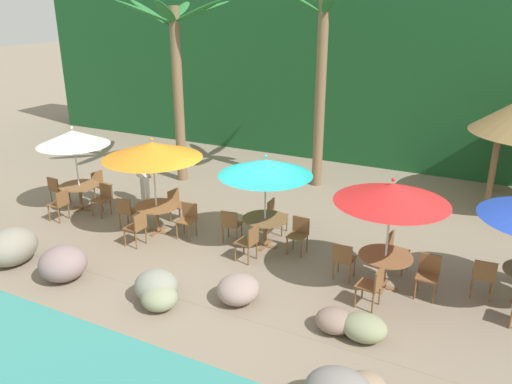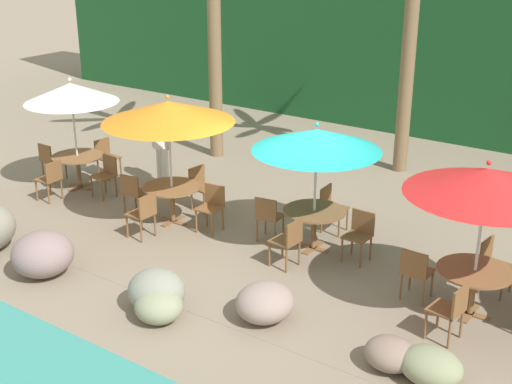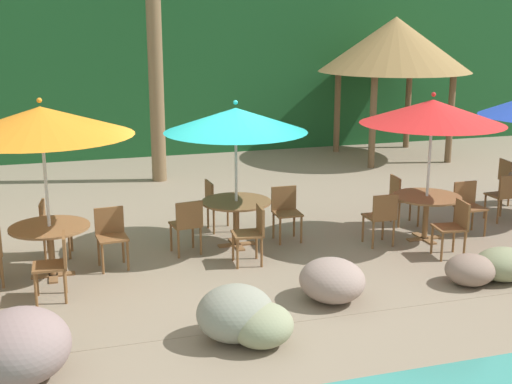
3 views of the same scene
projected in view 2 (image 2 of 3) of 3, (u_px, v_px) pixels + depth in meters
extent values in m
plane|color=gray|center=(290.00, 251.00, 12.24)|extent=(120.00, 120.00, 0.00)
cube|color=gray|center=(290.00, 251.00, 12.24)|extent=(18.00, 5.20, 0.01)
cube|color=#194C23|center=(476.00, 22.00, 18.04)|extent=(28.00, 2.40, 6.00)
ellipsoid|color=gray|center=(157.00, 291.00, 10.28)|extent=(0.88, 0.82, 0.64)
ellipsoid|color=gray|center=(265.00, 302.00, 10.05)|extent=(0.84, 0.90, 0.55)
ellipsoid|color=gray|center=(159.00, 306.00, 10.01)|extent=(0.72, 0.70, 0.48)
ellipsoid|color=gray|center=(43.00, 254.00, 11.30)|extent=(1.00, 1.02, 0.74)
ellipsoid|color=gray|center=(391.00, 354.00, 8.96)|extent=(0.69, 0.63, 0.42)
ellipsoid|color=gray|center=(431.00, 366.00, 8.68)|extent=(0.81, 0.68, 0.46)
cylinder|color=silver|center=(76.00, 139.00, 14.76)|extent=(0.04, 0.04, 2.22)
cone|color=white|center=(71.00, 93.00, 14.40)|extent=(1.97, 1.97, 0.40)
sphere|color=white|center=(70.00, 79.00, 14.29)|extent=(0.07, 0.07, 0.07)
cube|color=brown|center=(80.00, 187.00, 15.16)|extent=(0.60, 0.12, 0.03)
cube|color=brown|center=(80.00, 187.00, 15.16)|extent=(0.12, 0.60, 0.03)
cylinder|color=brown|center=(79.00, 172.00, 15.03)|extent=(0.09, 0.09, 0.71)
cylinder|color=brown|center=(77.00, 156.00, 14.90)|extent=(1.10, 1.10, 0.03)
cylinder|color=brown|center=(102.00, 191.00, 14.34)|extent=(0.04, 0.04, 0.45)
cylinder|color=brown|center=(92.00, 187.00, 14.55)|extent=(0.04, 0.04, 0.45)
cylinder|color=brown|center=(116.00, 187.00, 14.59)|extent=(0.04, 0.04, 0.45)
cylinder|color=brown|center=(105.00, 183.00, 14.80)|extent=(0.04, 0.04, 0.45)
cube|color=brown|center=(103.00, 176.00, 14.48)|extent=(0.46, 0.46, 0.03)
cube|color=brown|center=(110.00, 165.00, 14.55)|extent=(0.42, 0.08, 0.42)
cylinder|color=brown|center=(121.00, 167.00, 15.73)|extent=(0.04, 0.04, 0.45)
cylinder|color=brown|center=(109.00, 172.00, 15.47)|extent=(0.04, 0.04, 0.45)
cylinder|color=brown|center=(110.00, 164.00, 15.94)|extent=(0.04, 0.04, 0.45)
cylinder|color=brown|center=(98.00, 168.00, 15.68)|extent=(0.04, 0.04, 0.45)
cube|color=brown|center=(109.00, 158.00, 15.62)|extent=(0.44, 0.44, 0.03)
cube|color=brown|center=(102.00, 148.00, 15.66)|extent=(0.06, 0.42, 0.42)
cylinder|color=brown|center=(56.00, 167.00, 15.79)|extent=(0.04, 0.04, 0.45)
cylinder|color=brown|center=(66.00, 170.00, 15.59)|extent=(0.04, 0.04, 0.45)
cylinder|color=brown|center=(43.00, 171.00, 15.53)|extent=(0.04, 0.04, 0.45)
cylinder|color=brown|center=(53.00, 174.00, 15.33)|extent=(0.04, 0.04, 0.45)
cube|color=brown|center=(53.00, 160.00, 15.47)|extent=(0.44, 0.44, 0.03)
cube|color=brown|center=(45.00, 154.00, 15.25)|extent=(0.42, 0.05, 0.42)
cylinder|color=brown|center=(37.00, 191.00, 14.36)|extent=(0.04, 0.04, 0.45)
cylinder|color=brown|center=(50.00, 186.00, 14.64)|extent=(0.04, 0.04, 0.45)
cylinder|color=brown|center=(49.00, 194.00, 14.18)|extent=(0.04, 0.04, 0.45)
cylinder|color=brown|center=(62.00, 189.00, 14.46)|extent=(0.04, 0.04, 0.45)
cube|color=brown|center=(48.00, 179.00, 14.33)|extent=(0.44, 0.44, 0.03)
cube|color=brown|center=(54.00, 172.00, 14.16)|extent=(0.05, 0.42, 0.42)
cylinder|color=silver|center=(171.00, 166.00, 13.01)|extent=(0.04, 0.04, 2.30)
cone|color=orange|center=(168.00, 112.00, 12.62)|extent=(2.46, 2.46, 0.39)
sphere|color=orange|center=(167.00, 97.00, 12.52)|extent=(0.07, 0.07, 0.07)
cube|color=brown|center=(173.00, 221.00, 13.42)|extent=(0.60, 0.12, 0.03)
cube|color=brown|center=(173.00, 221.00, 13.42)|extent=(0.12, 0.60, 0.03)
cylinder|color=brown|center=(172.00, 204.00, 13.29)|extent=(0.09, 0.09, 0.71)
cylinder|color=brown|center=(172.00, 187.00, 13.16)|extent=(1.10, 1.10, 0.03)
cylinder|color=brown|center=(212.00, 226.00, 12.72)|extent=(0.04, 0.04, 0.45)
cylinder|color=brown|center=(196.00, 222.00, 12.88)|extent=(0.04, 0.04, 0.45)
cylinder|color=brown|center=(223.00, 219.00, 13.00)|extent=(0.04, 0.04, 0.45)
cylinder|color=brown|center=(207.00, 215.00, 13.17)|extent=(0.04, 0.04, 0.45)
cube|color=brown|center=(209.00, 208.00, 12.86)|extent=(0.45, 0.45, 0.03)
cube|color=brown|center=(215.00, 195.00, 12.95)|extent=(0.42, 0.07, 0.42)
cylinder|color=brown|center=(217.00, 199.00, 13.95)|extent=(0.04, 0.04, 0.45)
cylinder|color=brown|center=(204.00, 204.00, 13.70)|extent=(0.04, 0.04, 0.45)
cylinder|color=brown|center=(204.00, 194.00, 14.17)|extent=(0.04, 0.04, 0.45)
cylinder|color=brown|center=(192.00, 199.00, 13.92)|extent=(0.04, 0.04, 0.45)
cube|color=brown|center=(204.00, 188.00, 13.85)|extent=(0.47, 0.47, 0.03)
cube|color=brown|center=(197.00, 176.00, 13.90)|extent=(0.08, 0.42, 0.42)
cylinder|color=brown|center=(136.00, 199.00, 13.94)|extent=(0.04, 0.04, 0.45)
cylinder|color=brown|center=(150.00, 202.00, 13.78)|extent=(0.04, 0.04, 0.45)
cylinder|color=brown|center=(124.00, 205.00, 13.65)|extent=(0.04, 0.04, 0.45)
cylinder|color=brown|center=(139.00, 208.00, 13.49)|extent=(0.04, 0.04, 0.45)
cube|color=brown|center=(137.00, 192.00, 13.63)|extent=(0.46, 0.46, 0.03)
cube|color=brown|center=(130.00, 186.00, 13.39)|extent=(0.42, 0.08, 0.42)
cylinder|color=brown|center=(127.00, 227.00, 12.67)|extent=(0.04, 0.04, 0.45)
cylinder|color=brown|center=(141.00, 220.00, 12.94)|extent=(0.04, 0.04, 0.45)
cylinder|color=brown|center=(141.00, 231.00, 12.47)|extent=(0.04, 0.04, 0.45)
cylinder|color=brown|center=(155.00, 225.00, 12.74)|extent=(0.04, 0.04, 0.45)
cube|color=brown|center=(140.00, 214.00, 12.62)|extent=(0.43, 0.43, 0.03)
cube|color=brown|center=(148.00, 206.00, 12.44)|extent=(0.05, 0.42, 0.42)
cylinder|color=silver|center=(315.00, 193.00, 11.94)|extent=(0.04, 0.04, 2.12)
cone|color=teal|center=(317.00, 140.00, 11.60)|extent=(2.21, 2.21, 0.37)
sphere|color=teal|center=(317.00, 124.00, 11.50)|extent=(0.07, 0.07, 0.07)
cube|color=brown|center=(313.00, 248.00, 12.32)|extent=(0.60, 0.12, 0.03)
cube|color=brown|center=(313.00, 248.00, 12.32)|extent=(0.12, 0.60, 0.03)
cylinder|color=brown|center=(314.00, 230.00, 12.19)|extent=(0.09, 0.09, 0.71)
cylinder|color=brown|center=(314.00, 211.00, 12.07)|extent=(1.10, 1.10, 0.03)
cylinder|color=brown|center=(361.00, 256.00, 11.55)|extent=(0.04, 0.04, 0.45)
cylinder|color=brown|center=(342.00, 251.00, 11.75)|extent=(0.04, 0.04, 0.45)
cylinder|color=brown|center=(370.00, 248.00, 11.82)|extent=(0.04, 0.04, 0.45)
cylinder|color=brown|center=(352.00, 243.00, 12.02)|extent=(0.04, 0.04, 0.45)
cube|color=brown|center=(357.00, 237.00, 11.70)|extent=(0.43, 0.43, 0.03)
cube|color=brown|center=(363.00, 222.00, 11.78)|extent=(0.42, 0.04, 0.42)
cylinder|color=brown|center=(347.00, 220.00, 12.97)|extent=(0.04, 0.04, 0.45)
cylinder|color=brown|center=(339.00, 226.00, 12.69)|extent=(0.04, 0.04, 0.45)
cylinder|color=brown|center=(330.00, 216.00, 13.15)|extent=(0.04, 0.04, 0.45)
cylinder|color=brown|center=(322.00, 222.00, 12.87)|extent=(0.04, 0.04, 0.45)
cube|color=brown|center=(335.00, 209.00, 12.83)|extent=(0.44, 0.44, 0.03)
cube|color=brown|center=(326.00, 197.00, 12.86)|extent=(0.06, 0.42, 0.42)
cylinder|color=brown|center=(266.00, 223.00, 12.83)|extent=(0.04, 0.04, 0.45)
cylinder|color=brown|center=(283.00, 226.00, 12.68)|extent=(0.04, 0.04, 0.45)
cylinder|color=brown|center=(257.00, 230.00, 12.53)|extent=(0.04, 0.04, 0.45)
cylinder|color=brown|center=(275.00, 234.00, 12.38)|extent=(0.04, 0.04, 0.45)
cube|color=brown|center=(270.00, 216.00, 12.52)|extent=(0.48, 0.48, 0.03)
cube|color=brown|center=(265.00, 210.00, 12.28)|extent=(0.42, 0.10, 0.42)
cylinder|color=brown|center=(269.00, 254.00, 11.61)|extent=(0.04, 0.04, 0.45)
cylinder|color=brown|center=(282.00, 247.00, 11.87)|extent=(0.04, 0.04, 0.45)
cylinder|color=brown|center=(286.00, 260.00, 11.40)|extent=(0.04, 0.04, 0.45)
cylinder|color=brown|center=(299.00, 253.00, 11.66)|extent=(0.04, 0.04, 0.45)
cube|color=brown|center=(285.00, 241.00, 11.55)|extent=(0.45, 0.45, 0.03)
cube|color=brown|center=(294.00, 233.00, 11.36)|extent=(0.07, 0.42, 0.42)
cylinder|color=silver|center=(478.00, 247.00, 9.86)|extent=(0.04, 0.04, 2.20)
cone|color=red|center=(487.00, 181.00, 9.50)|extent=(2.27, 2.27, 0.38)
sphere|color=red|center=(489.00, 163.00, 9.40)|extent=(0.07, 0.07, 0.07)
cube|color=brown|center=(470.00, 313.00, 10.25)|extent=(0.60, 0.12, 0.03)
cube|color=brown|center=(470.00, 313.00, 10.25)|extent=(0.12, 0.60, 0.03)
cylinder|color=brown|center=(472.00, 292.00, 10.13)|extent=(0.09, 0.09, 0.71)
cylinder|color=brown|center=(475.00, 271.00, 10.00)|extent=(1.10, 1.10, 0.03)
cylinder|color=brown|center=(511.00, 280.00, 10.79)|extent=(0.04, 0.04, 0.45)
cylinder|color=brown|center=(502.00, 288.00, 10.54)|extent=(0.04, 0.04, 0.45)
cylinder|color=brown|center=(489.00, 272.00, 11.01)|extent=(0.04, 0.04, 0.45)
cylinder|color=brown|center=(479.00, 281.00, 10.76)|extent=(0.04, 0.04, 0.45)
cube|color=brown|center=(497.00, 266.00, 10.69)|extent=(0.46, 0.46, 0.03)
cube|color=brown|center=(486.00, 251.00, 10.74)|extent=(0.08, 0.42, 0.42)
cylinder|color=brown|center=(410.00, 277.00, 10.86)|extent=(0.04, 0.04, 0.45)
cylinder|color=brown|center=(432.00, 284.00, 10.67)|extent=(0.04, 0.04, 0.45)
cylinder|color=brown|center=(401.00, 287.00, 10.58)|extent=(0.04, 0.04, 0.45)
cylinder|color=brown|center=(423.00, 293.00, 10.39)|extent=(0.04, 0.04, 0.45)
cube|color=brown|center=(418.00, 271.00, 10.54)|extent=(0.42, 0.42, 0.03)
cube|color=brown|center=(414.00, 265.00, 10.31)|extent=(0.42, 0.04, 0.42)
cylinder|color=brown|center=(425.00, 325.00, 9.57)|extent=(0.04, 0.04, 0.45)
cylinder|color=brown|center=(438.00, 315.00, 9.82)|extent=(0.04, 0.04, 0.45)
cylinder|color=brown|center=(449.00, 334.00, 9.35)|extent=(0.04, 0.04, 0.45)
cylinder|color=brown|center=(461.00, 324.00, 9.60)|extent=(0.04, 0.04, 0.45)
cube|color=brown|center=(445.00, 309.00, 9.50)|extent=(0.47, 0.47, 0.03)
cube|color=brown|center=(460.00, 302.00, 9.31)|extent=(0.09, 0.42, 0.42)
cylinder|color=brown|center=(215.00, 44.00, 16.30)|extent=(0.32, 0.32, 5.51)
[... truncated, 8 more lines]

